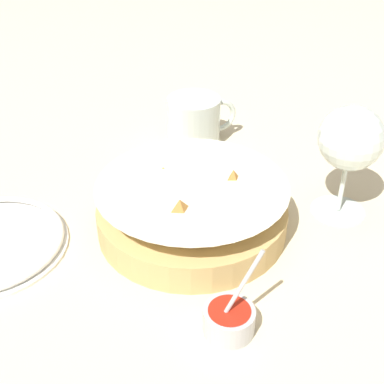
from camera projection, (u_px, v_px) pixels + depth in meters
The scene contains 5 objects.
ground_plane at pixel (214, 232), 0.75m from camera, with size 4.00×4.00×0.00m, color beige.
food_basket at pixel (192, 210), 0.74m from camera, with size 0.26×0.26×0.09m.
sauce_cup at pixel (229, 319), 0.59m from camera, with size 0.07×0.06×0.11m.
wine_glass at pixel (351, 141), 0.72m from camera, with size 0.09×0.09×0.17m.
beer_mug at pixel (195, 123), 0.94m from camera, with size 0.13×0.09×0.09m.
Camera 1 is at (-0.25, -0.54, 0.47)m, focal length 50.00 mm.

